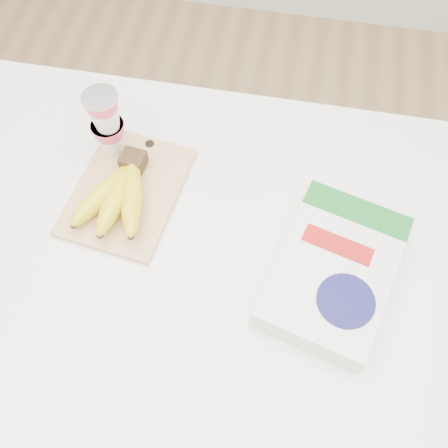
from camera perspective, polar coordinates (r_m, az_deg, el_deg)
name	(u,v)px	position (r m, az deg, el deg)	size (l,w,h in m)	color
room	(108,118)	(0.69, -13.13, 11.75)	(4.00, 4.00, 4.00)	tan
table	(170,323)	(1.45, -6.21, -11.15)	(1.30, 0.87, 0.98)	white
cutting_board	(127,191)	(1.06, -10.97, 3.69)	(0.21, 0.28, 0.01)	tan
bananas	(118,194)	(1.02, -11.99, 3.40)	(0.16, 0.22, 0.07)	#382816
yogurt_stack	(107,123)	(1.05, -13.25, 11.19)	(0.07, 0.07, 0.17)	white
cereal_box	(333,271)	(0.95, 12.35, -5.27)	(0.28, 0.35, 0.07)	white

